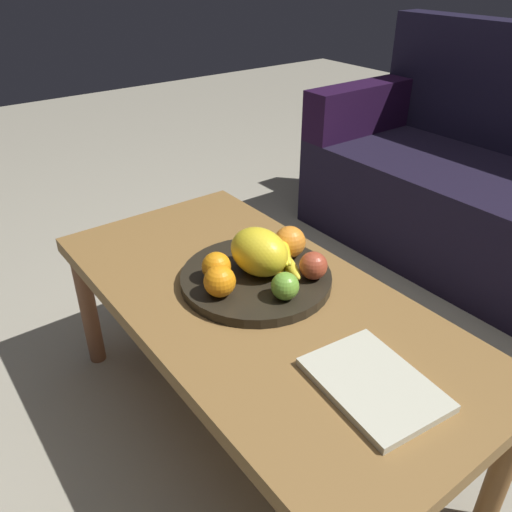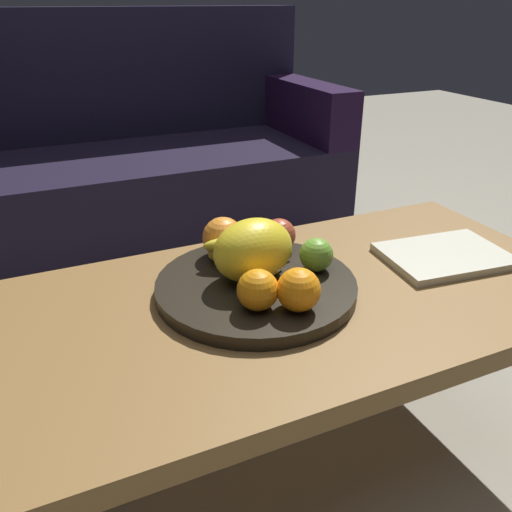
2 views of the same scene
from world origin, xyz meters
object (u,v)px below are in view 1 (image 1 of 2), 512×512
Objects in this scene: apple_left at (313,266)px; orange_left at (290,242)px; orange_right at (220,281)px; fruit_bowl at (256,278)px; melon_large_front at (259,252)px; banana_bunch at (281,256)px; coffee_table at (258,315)px; magazine at (372,385)px; orange_front at (216,266)px; apple_front at (285,286)px.

orange_left is at bearing 169.30° from apple_left.
orange_right is at bearing -108.71° from apple_left.
melon_large_front is (-0.00, 0.01, 0.07)m from fruit_bowl.
orange_left is at bearing 118.76° from banana_bunch.
banana_bunch is at bearing 113.90° from coffee_table.
apple_left reaches higher than banana_bunch.
banana_bunch reaches higher than coffee_table.
orange_left is at bearing 165.71° from magazine.
orange_left is at bearing 99.39° from orange_right.
fruit_bowl is at bearing -81.88° from orange_left.
orange_front is at bearing -125.44° from apple_left.
melon_large_front is at bearing 95.69° from fruit_bowl.
orange_right is 0.40m from magazine.
apple_front is 0.11m from apple_left.
orange_right reaches higher than apple_front.
fruit_bowl is 2.05× the size of banana_bunch.
apple_front is (0.12, -0.02, -0.03)m from melon_large_front.
orange_right reaches higher than magazine.
orange_left is 0.45× the size of banana_bunch.
fruit_bowl is at bearing -97.75° from banana_bunch.
coffee_table is 14.10× the size of orange_left.
orange_front reaches higher than fruit_bowl.
coffee_table is 4.61× the size of magazine.
orange_front reaches higher than magazine.
coffee_table is at bearing -105.91° from apple_left.
orange_front is 0.28× the size of magazine.
banana_bunch is 0.72× the size of magazine.
coffee_table is 6.38× the size of banana_bunch.
melon_large_front is 2.08× the size of orange_right.
melon_large_front is 2.19× the size of orange_front.
orange_left is 0.24m from orange_right.
banana_bunch is 0.42m from magazine.
banana_bunch is (0.01, 0.06, -0.03)m from melon_large_front.
fruit_bowl is at bearing 67.27° from orange_front.
orange_right is (-0.04, -0.08, 0.11)m from coffee_table.
orange_left is 1.27× the size of apple_front.
orange_front is 1.03× the size of apple_left.
banana_bunch reaches higher than magazine.
apple_front is 0.26× the size of magazine.
apple_front is at bearing -35.80° from banana_bunch.
coffee_table is 7.49× the size of melon_large_front.
orange_front is at bearing -153.08° from apple_front.
orange_right is 1.09× the size of apple_left.
orange_left reaches higher than magazine.
magazine is (0.45, 0.05, -0.05)m from orange_front.
melon_large_front is 0.13m from orange_right.
melon_large_front is (-0.06, 0.05, 0.13)m from coffee_table.
fruit_bowl is 0.13m from orange_left.
magazine is at bearing 11.19° from orange_right.
fruit_bowl is at bearing -84.31° from melon_large_front.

